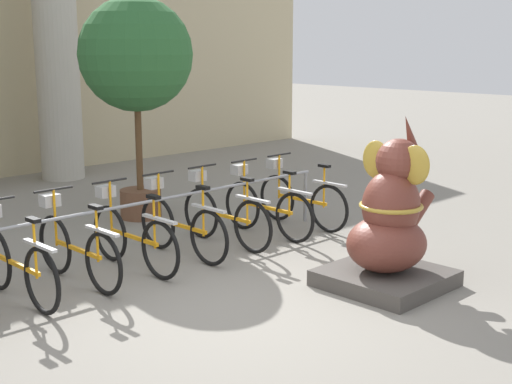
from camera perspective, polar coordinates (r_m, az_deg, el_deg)
ground_plane at (r=7.28m, az=-1.22°, el=-9.35°), size 60.00×60.00×0.00m
column_right at (r=14.36m, az=-15.71°, el=11.41°), size 1.03×1.03×5.16m
bike_rack at (r=8.54m, az=-10.34°, el=-1.76°), size 6.47×0.05×0.77m
bicycle_2 at (r=7.78m, az=-18.67°, el=-5.37°), size 0.48×1.70×1.02m
bicycle_3 at (r=8.15m, az=-14.19°, el=-4.33°), size 0.48×1.70×1.02m
bicycle_4 at (r=8.51m, az=-9.88°, el=-3.45°), size 0.48×1.70×1.02m
bicycle_5 at (r=8.94m, az=-6.06°, el=-2.59°), size 0.48×1.70×1.02m
bicycle_6 at (r=9.40m, az=-2.57°, el=-1.82°), size 0.48×1.70×1.02m
bicycle_7 at (r=9.86m, az=0.79°, el=-1.16°), size 0.48×1.70×1.02m
bicycle_8 at (r=10.39m, az=3.57°, el=-0.50°), size 0.48×1.70×1.02m
elephant_statue at (r=7.91m, az=10.64°, el=-2.93°), size 1.22×1.22×1.90m
potted_tree at (r=10.77m, az=-9.58°, el=10.38°), size 1.68×1.68×3.31m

